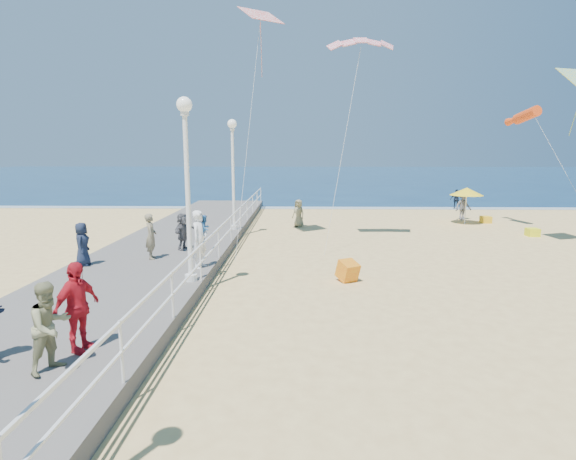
{
  "coord_description": "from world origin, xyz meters",
  "views": [
    {
      "loc": [
        -2.12,
        -12.87,
        4.22
      ],
      "look_at": [
        -2.5,
        2.0,
        1.6
      ],
      "focal_mm": 28.0,
      "sensor_mm": 36.0,
      "label": 1
    }
  ],
  "objects_px": {
    "spectator_3": "(77,307)",
    "beach_chair_left": "(486,220)",
    "beach_walker_b": "(456,199)",
    "spectator_5": "(183,231)",
    "spectator_1": "(50,327)",
    "spectator_6": "(151,236)",
    "lamp_post_mid": "(187,171)",
    "spectator_4": "(82,244)",
    "toddler_held": "(205,228)",
    "beach_walker_a": "(463,206)",
    "beach_chair_right": "(532,232)",
    "beach_walker_c": "(298,213)",
    "beach_umbrella": "(467,191)",
    "woman_holding_toddler": "(200,239)",
    "box_kite": "(348,273)",
    "lamp_post_far": "(233,163)"
  },
  "relations": [
    {
      "from": "spectator_4",
      "to": "beach_walker_a",
      "type": "distance_m",
      "value": 21.98
    },
    {
      "from": "spectator_1",
      "to": "spectator_6",
      "type": "xyz_separation_m",
      "value": [
        -0.96,
        8.31,
        0.01
      ]
    },
    {
      "from": "woman_holding_toddler",
      "to": "spectator_6",
      "type": "bearing_deg",
      "value": 80.01
    },
    {
      "from": "spectator_1",
      "to": "beach_walker_a",
      "type": "xyz_separation_m",
      "value": [
        14.51,
        20.62,
        -0.32
      ]
    },
    {
      "from": "spectator_3",
      "to": "woman_holding_toddler",
      "type": "bearing_deg",
      "value": 11.79
    },
    {
      "from": "lamp_post_mid",
      "to": "spectator_4",
      "type": "relative_size",
      "value": 3.61
    },
    {
      "from": "beach_umbrella",
      "to": "spectator_1",
      "type": "bearing_deg",
      "value": -126.53
    },
    {
      "from": "spectator_4",
      "to": "beach_walker_b",
      "type": "relative_size",
      "value": 1.01
    },
    {
      "from": "beach_walker_a",
      "to": "beach_umbrella",
      "type": "height_order",
      "value": "beach_umbrella"
    },
    {
      "from": "beach_walker_b",
      "to": "spectator_5",
      "type": "bearing_deg",
      "value": 55.05
    },
    {
      "from": "spectator_1",
      "to": "box_kite",
      "type": "bearing_deg",
      "value": -16.26
    },
    {
      "from": "beach_chair_right",
      "to": "beach_walker_a",
      "type": "bearing_deg",
      "value": 105.93
    },
    {
      "from": "toddler_held",
      "to": "beach_chair_left",
      "type": "bearing_deg",
      "value": -29.24
    },
    {
      "from": "woman_holding_toddler",
      "to": "beach_chair_left",
      "type": "bearing_deg",
      "value": -29.19
    },
    {
      "from": "beach_umbrella",
      "to": "beach_chair_right",
      "type": "height_order",
      "value": "beach_umbrella"
    },
    {
      "from": "woman_holding_toddler",
      "to": "beach_walker_a",
      "type": "bearing_deg",
      "value": -24.57
    },
    {
      "from": "spectator_6",
      "to": "beach_walker_c",
      "type": "bearing_deg",
      "value": -43.54
    },
    {
      "from": "toddler_held",
      "to": "beach_walker_b",
      "type": "height_order",
      "value": "toddler_held"
    },
    {
      "from": "toddler_held",
      "to": "spectator_5",
      "type": "height_order",
      "value": "toddler_held"
    },
    {
      "from": "spectator_3",
      "to": "beach_walker_b",
      "type": "relative_size",
      "value": 1.21
    },
    {
      "from": "lamp_post_mid",
      "to": "spectator_5",
      "type": "relative_size",
      "value": 3.68
    },
    {
      "from": "toddler_held",
      "to": "spectator_6",
      "type": "bearing_deg",
      "value": 84.91
    },
    {
      "from": "woman_holding_toddler",
      "to": "beach_walker_b",
      "type": "bearing_deg",
      "value": -18.12
    },
    {
      "from": "lamp_post_far",
      "to": "beach_chair_right",
      "type": "height_order",
      "value": "lamp_post_far"
    },
    {
      "from": "beach_walker_c",
      "to": "beach_umbrella",
      "type": "xyz_separation_m",
      "value": [
        9.76,
        1.29,
        1.13
      ]
    },
    {
      "from": "spectator_5",
      "to": "beach_walker_a",
      "type": "xyz_separation_m",
      "value": [
        14.74,
        10.72,
        -0.24
      ]
    },
    {
      "from": "lamp_post_mid",
      "to": "woman_holding_toddler",
      "type": "bearing_deg",
      "value": 91.83
    },
    {
      "from": "spectator_5",
      "to": "box_kite",
      "type": "height_order",
      "value": "spectator_5"
    },
    {
      "from": "spectator_5",
      "to": "spectator_6",
      "type": "distance_m",
      "value": 1.74
    },
    {
      "from": "lamp_post_mid",
      "to": "lamp_post_far",
      "type": "xyz_separation_m",
      "value": [
        0.0,
        9.0,
        0.0
      ]
    },
    {
      "from": "spectator_1",
      "to": "beach_walker_c",
      "type": "xyz_separation_m",
      "value": [
        4.29,
        17.68,
        -0.43
      ]
    },
    {
      "from": "spectator_3",
      "to": "beach_walker_c",
      "type": "xyz_separation_m",
      "value": [
        4.19,
        16.91,
        -0.51
      ]
    },
    {
      "from": "spectator_4",
      "to": "beach_walker_a",
      "type": "xyz_separation_m",
      "value": [
        17.47,
        13.34,
        -0.25
      ]
    },
    {
      "from": "lamp_post_far",
      "to": "beach_walker_b",
      "type": "xyz_separation_m",
      "value": [
        14.74,
        11.18,
        -2.93
      ]
    },
    {
      "from": "beach_walker_a",
      "to": "beach_chair_right",
      "type": "height_order",
      "value": "beach_walker_a"
    },
    {
      "from": "beach_chair_right",
      "to": "toddler_held",
      "type": "bearing_deg",
      "value": -152.01
    },
    {
      "from": "beach_umbrella",
      "to": "beach_chair_left",
      "type": "xyz_separation_m",
      "value": [
        1.4,
        0.44,
        -1.71
      ]
    },
    {
      "from": "spectator_3",
      "to": "spectator_5",
      "type": "relative_size",
      "value": 1.23
    },
    {
      "from": "woman_holding_toddler",
      "to": "beach_umbrella",
      "type": "bearing_deg",
      "value": -27.33
    },
    {
      "from": "spectator_3",
      "to": "beach_chair_left",
      "type": "height_order",
      "value": "spectator_3"
    },
    {
      "from": "beach_walker_c",
      "to": "beach_chair_left",
      "type": "height_order",
      "value": "beach_walker_c"
    },
    {
      "from": "lamp_post_mid",
      "to": "spectator_3",
      "type": "height_order",
      "value": "lamp_post_mid"
    },
    {
      "from": "spectator_6",
      "to": "lamp_post_mid",
      "type": "bearing_deg",
      "value": -157.23
    },
    {
      "from": "beach_walker_c",
      "to": "beach_umbrella",
      "type": "height_order",
      "value": "beach_umbrella"
    },
    {
      "from": "lamp_post_mid",
      "to": "beach_walker_a",
      "type": "height_order",
      "value": "lamp_post_mid"
    },
    {
      "from": "beach_walker_b",
      "to": "beach_chair_left",
      "type": "xyz_separation_m",
      "value": [
        -0.41,
        -6.35,
        -0.53
      ]
    },
    {
      "from": "lamp_post_mid",
      "to": "beach_walker_a",
      "type": "bearing_deg",
      "value": 48.32
    },
    {
      "from": "woman_holding_toddler",
      "to": "spectator_1",
      "type": "distance_m",
      "value": 7.21
    },
    {
      "from": "beach_walker_c",
      "to": "beach_walker_b",
      "type": "bearing_deg",
      "value": 71.42
    },
    {
      "from": "spectator_5",
      "to": "box_kite",
      "type": "xyz_separation_m",
      "value": [
        6.16,
        -2.94,
        -0.82
      ]
    }
  ]
}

